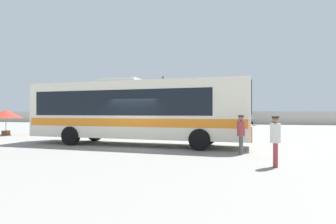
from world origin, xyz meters
The scene contains 14 objects.
ground_plane centered at (0.00, 10.00, 0.00)m, with size 300.00×300.00×0.00m, color gray.
perimeter_wall centered at (0.00, 29.62, 0.98)m, with size 80.00×0.30×1.96m, color #B2AD9E.
coach_bus_cream_orange centered at (-0.43, 0.74, 1.98)m, with size 12.50×3.27×3.72m.
attendant_by_bus_door centered at (5.32, -1.50, 0.97)m, with size 0.38×0.38×1.69m.
passenger_waiting_on_apron centered at (6.36, -3.99, 0.96)m, with size 0.37×0.37×1.69m.
vendor_umbrella_near_gate_red centered at (-12.61, 4.31, 1.68)m, with size 2.37×2.37×2.04m.
parked_car_leftmost_black centered at (-12.26, 26.92, 0.79)m, with size 4.30×2.01×1.50m.
parked_car_second_grey centered at (-6.69, 26.35, 0.76)m, with size 4.30×2.11×1.43m.
parked_car_third_dark_blue centered at (-0.25, 26.51, 0.81)m, with size 4.57×2.12×1.54m.
parked_car_rightmost_grey centered at (5.94, 25.93, 0.76)m, with size 4.58×2.19×1.42m.
utility_pole_near centered at (-7.31, 33.46, 4.35)m, with size 1.76×0.61×8.32m.
utility_pole_far centered at (3.49, 32.48, 3.76)m, with size 1.78×0.53×7.16m.
roadside_tree_left centered at (-14.53, 34.90, 4.65)m, with size 4.69×4.69×6.66m.
roadside_tree_midleft centered at (-5.85, 36.52, 5.36)m, with size 5.77×5.77×7.81m.
Camera 1 is at (4.99, -13.52, 1.82)m, focal length 28.85 mm.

